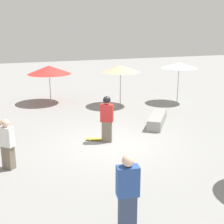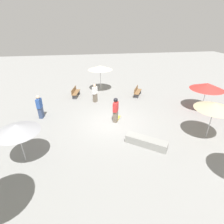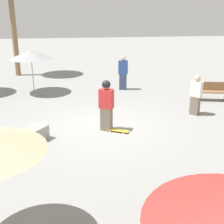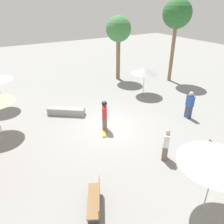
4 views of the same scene
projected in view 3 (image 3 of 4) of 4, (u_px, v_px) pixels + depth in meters
The scene contains 8 objects.
ground_plane at pixel (103, 127), 11.54m from camera, with size 60.00×60.00×0.00m, color gray.
skater_main at pixel (106, 104), 10.95m from camera, with size 0.56×0.47×1.84m.
skateboard at pixel (117, 130), 11.08m from camera, with size 0.80×0.54×0.07m.
concrete_ledge at pixel (17, 143), 9.67m from camera, with size 1.91×2.30×0.48m.
bench_near at pixel (212, 91), 14.52m from camera, with size 1.66×0.78×0.85m.
shade_umbrella_grey at pixel (31, 54), 15.21m from camera, with size 2.11×2.11×2.15m.
bystander_watching at pixel (123, 73), 16.15m from camera, with size 0.53×0.35×1.79m.
bystander_far at pixel (196, 95), 12.55m from camera, with size 0.49×0.49×1.65m.
Camera 3 is at (0.95, 10.65, 4.39)m, focal length 50.00 mm.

